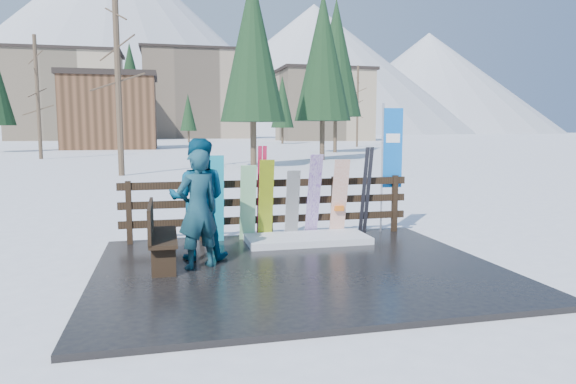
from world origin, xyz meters
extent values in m
plane|color=white|center=(0.00, 0.00, 0.00)|extent=(700.00, 700.00, 0.00)
cube|color=black|center=(0.00, 0.00, 0.04)|extent=(6.00, 5.00, 0.08)
cube|color=black|center=(-2.60, 2.20, 0.66)|extent=(0.10, 0.10, 1.15)
cube|color=black|center=(-1.30, 2.20, 0.66)|extent=(0.10, 0.10, 1.15)
cube|color=black|center=(0.00, 2.20, 0.66)|extent=(0.10, 0.10, 1.15)
cube|color=black|center=(1.30, 2.20, 0.66)|extent=(0.10, 0.10, 1.15)
cube|color=black|center=(2.60, 2.20, 0.66)|extent=(0.10, 0.10, 1.15)
cube|color=black|center=(0.00, 2.20, 0.43)|extent=(5.60, 0.05, 0.14)
cube|color=black|center=(0.00, 2.20, 0.78)|extent=(5.60, 0.05, 0.14)
cube|color=black|center=(0.00, 2.20, 1.13)|extent=(5.60, 0.05, 0.14)
cube|color=white|center=(0.59, 1.60, 0.14)|extent=(2.24, 1.00, 0.12)
cube|color=black|center=(-1.99, 0.48, 0.53)|extent=(0.40, 1.50, 0.06)
cube|color=black|center=(-1.99, -0.12, 0.30)|extent=(0.34, 0.06, 0.45)
cube|color=black|center=(-1.99, 1.08, 0.30)|extent=(0.34, 0.06, 0.45)
cube|color=black|center=(-2.17, 0.48, 0.80)|extent=(0.05, 1.50, 0.50)
cube|color=#18A1BA|center=(-1.05, 1.98, 0.89)|extent=(0.29, 0.24, 1.61)
cube|color=white|center=(-0.46, 1.98, 0.79)|extent=(0.29, 0.32, 1.43)
cube|color=#E1FF0F|center=(-0.12, 1.98, 0.84)|extent=(0.27, 0.32, 1.52)
cube|color=silver|center=(0.82, 1.98, 0.89)|extent=(0.25, 0.45, 1.61)
cube|color=black|center=(0.39, 1.98, 0.74)|extent=(0.26, 0.26, 1.31)
cube|color=white|center=(1.33, 1.98, 0.84)|extent=(0.30, 0.35, 1.51)
cube|color=#B5163B|center=(-0.23, 2.05, 0.97)|extent=(0.07, 0.23, 1.77)
cube|color=#B5163B|center=(-0.14, 2.05, 0.97)|extent=(0.08, 0.23, 1.77)
cube|color=black|center=(1.86, 2.05, 0.95)|extent=(0.08, 0.35, 1.74)
cube|color=black|center=(1.95, 2.05, 0.95)|extent=(0.08, 0.35, 1.74)
cylinder|color=silver|center=(2.33, 2.25, 1.38)|extent=(0.04, 0.04, 2.60)
cube|color=blue|center=(2.55, 2.25, 1.78)|extent=(0.42, 0.02, 1.60)
imported|color=#1C5B5C|center=(-1.48, 0.26, 0.97)|extent=(0.76, 0.65, 1.78)
imported|color=navy|center=(-1.44, 0.84, 1.05)|extent=(1.06, 0.89, 1.93)
cube|color=tan|center=(-22.00, 110.00, 9.00)|extent=(22.00, 14.00, 18.00)
cube|color=black|center=(-22.00, 110.00, 18.30)|extent=(23.10, 14.70, 0.60)
cube|color=gray|center=(6.00, 130.00, 11.00)|extent=(26.00, 16.00, 22.00)
cube|color=black|center=(6.00, 130.00, 22.30)|extent=(27.30, 16.80, 0.60)
cube|color=tan|center=(30.00, 95.00, 7.00)|extent=(18.00, 12.00, 14.00)
cube|color=black|center=(30.00, 95.00, 14.30)|extent=(18.90, 12.60, 0.60)
cube|color=brown|center=(-8.00, 55.00, 4.00)|extent=(10.00, 8.00, 8.00)
cube|color=black|center=(-8.00, 55.00, 8.30)|extent=(10.50, 8.40, 0.60)
cylinder|color=#382B1E|center=(-4.00, 18.00, 5.46)|extent=(0.28, 0.28, 10.92)
cone|color=black|center=(3.00, 22.00, 5.23)|extent=(3.77, 3.77, 10.47)
cone|color=black|center=(9.00, 28.00, 5.61)|extent=(4.04, 4.04, 11.21)
cylinder|color=#382B1E|center=(-11.00, 34.00, 4.51)|extent=(0.28, 0.28, 9.03)
cone|color=black|center=(14.00, 40.00, 6.87)|extent=(4.95, 4.95, 13.74)
cylinder|color=#382B1E|center=(22.00, 55.00, 5.13)|extent=(0.28, 0.28, 10.27)
cone|color=black|center=(-6.00, 60.00, 6.12)|extent=(4.41, 4.41, 12.25)
cone|color=black|center=(16.00, 72.00, 5.03)|extent=(3.62, 3.62, 10.06)
cone|color=black|center=(2.00, 85.00, 4.02)|extent=(2.89, 2.89, 8.04)
cone|color=white|center=(-30.00, 340.00, 60.00)|extent=(260.00, 260.00, 120.00)
cone|color=white|center=(90.00, 310.00, 40.00)|extent=(200.00, 200.00, 80.00)
cone|color=white|center=(180.00, 330.00, 35.00)|extent=(180.00, 180.00, 70.00)
camera|label=1|loc=(-1.91, -7.38, 2.14)|focal=32.00mm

